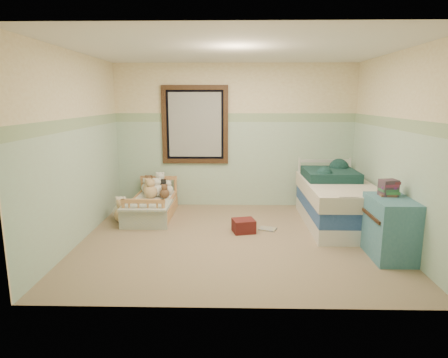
{
  "coord_description": "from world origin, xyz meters",
  "views": [
    {
      "loc": [
        -0.04,
        -5.08,
        1.88
      ],
      "look_at": [
        -0.16,
        0.35,
        0.77
      ],
      "focal_mm": 31.22,
      "sensor_mm": 36.0,
      "label": 1
    }
  ],
  "objects_px": {
    "toddler_bed_frame": "(152,211)",
    "plush_floor_tan": "(122,215)",
    "red_pillow": "(244,226)",
    "plush_floor_cream": "(121,212)",
    "twin_bed_frame": "(336,218)",
    "floor_book": "(268,229)",
    "dresser": "(390,228)"
  },
  "relations": [
    {
      "from": "plush_floor_tan",
      "to": "red_pillow",
      "type": "distance_m",
      "value": 1.92
    },
    {
      "from": "twin_bed_frame",
      "to": "dresser",
      "type": "relative_size",
      "value": 2.52
    },
    {
      "from": "plush_floor_tan",
      "to": "dresser",
      "type": "xyz_separation_m",
      "value": [
        3.61,
        -1.27,
        0.24
      ]
    },
    {
      "from": "red_pillow",
      "to": "plush_floor_cream",
      "type": "bearing_deg",
      "value": 163.99
    },
    {
      "from": "floor_book",
      "to": "dresser",
      "type": "bearing_deg",
      "value": -14.65
    },
    {
      "from": "toddler_bed_frame",
      "to": "plush_floor_cream",
      "type": "distance_m",
      "value": 0.5
    },
    {
      "from": "floor_book",
      "to": "twin_bed_frame",
      "type": "bearing_deg",
      "value": 34.69
    },
    {
      "from": "twin_bed_frame",
      "to": "toddler_bed_frame",
      "type": "bearing_deg",
      "value": 172.72
    },
    {
      "from": "toddler_bed_frame",
      "to": "plush_floor_cream",
      "type": "height_order",
      "value": "plush_floor_cream"
    },
    {
      "from": "red_pillow",
      "to": "floor_book",
      "type": "height_order",
      "value": "red_pillow"
    },
    {
      "from": "plush_floor_cream",
      "to": "red_pillow",
      "type": "height_order",
      "value": "plush_floor_cream"
    },
    {
      "from": "plush_floor_tan",
      "to": "dresser",
      "type": "distance_m",
      "value": 3.84
    },
    {
      "from": "toddler_bed_frame",
      "to": "plush_floor_cream",
      "type": "xyz_separation_m",
      "value": [
        -0.46,
        -0.2,
        0.04
      ]
    },
    {
      "from": "toddler_bed_frame",
      "to": "plush_floor_tan",
      "type": "xyz_separation_m",
      "value": [
        -0.4,
        -0.34,
        0.04
      ]
    },
    {
      "from": "plush_floor_tan",
      "to": "twin_bed_frame",
      "type": "xyz_separation_m",
      "value": [
        3.3,
        -0.03,
        -0.02
      ]
    },
    {
      "from": "plush_floor_tan",
      "to": "red_pillow",
      "type": "relative_size",
      "value": 0.82
    },
    {
      "from": "floor_book",
      "to": "plush_floor_tan",
      "type": "bearing_deg",
      "value": -166.86
    },
    {
      "from": "toddler_bed_frame",
      "to": "red_pillow",
      "type": "relative_size",
      "value": 4.3
    },
    {
      "from": "plush_floor_cream",
      "to": "twin_bed_frame",
      "type": "bearing_deg",
      "value": -2.98
    },
    {
      "from": "toddler_bed_frame",
      "to": "dresser",
      "type": "distance_m",
      "value": 3.61
    },
    {
      "from": "dresser",
      "to": "floor_book",
      "type": "xyz_separation_m",
      "value": [
        -1.38,
        0.98,
        -0.36
      ]
    },
    {
      "from": "plush_floor_tan",
      "to": "red_pillow",
      "type": "xyz_separation_m",
      "value": [
        1.88,
        -0.41,
        -0.03
      ]
    },
    {
      "from": "toddler_bed_frame",
      "to": "dresser",
      "type": "xyz_separation_m",
      "value": [
        3.21,
        -1.61,
        0.28
      ]
    },
    {
      "from": "red_pillow",
      "to": "floor_book",
      "type": "relative_size",
      "value": 1.28
    },
    {
      "from": "plush_floor_tan",
      "to": "dresser",
      "type": "bearing_deg",
      "value": -19.41
    },
    {
      "from": "plush_floor_tan",
      "to": "floor_book",
      "type": "distance_m",
      "value": 2.26
    },
    {
      "from": "plush_floor_cream",
      "to": "plush_floor_tan",
      "type": "height_order",
      "value": "plush_floor_cream"
    },
    {
      "from": "twin_bed_frame",
      "to": "red_pillow",
      "type": "distance_m",
      "value": 1.47
    },
    {
      "from": "red_pillow",
      "to": "floor_book",
      "type": "bearing_deg",
      "value": 17.84
    },
    {
      "from": "plush_floor_tan",
      "to": "twin_bed_frame",
      "type": "bearing_deg",
      "value": -0.51
    },
    {
      "from": "toddler_bed_frame",
      "to": "plush_floor_cream",
      "type": "relative_size",
      "value": 5.08
    },
    {
      "from": "toddler_bed_frame",
      "to": "plush_floor_tan",
      "type": "bearing_deg",
      "value": -139.34
    }
  ]
}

